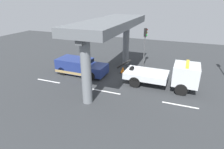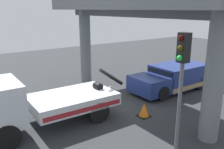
{
  "view_description": "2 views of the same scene",
  "coord_description": "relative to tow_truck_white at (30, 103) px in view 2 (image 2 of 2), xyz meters",
  "views": [
    {
      "loc": [
        5.6,
        -15.74,
        7.42
      ],
      "look_at": [
        -0.24,
        -0.73,
        0.76
      ],
      "focal_mm": 29.87,
      "sensor_mm": 36.0,
      "label": 1
    },
    {
      "loc": [
        7.37,
        9.49,
        4.97
      ],
      "look_at": [
        -0.0,
        -0.78,
        1.5
      ],
      "focal_mm": 38.31,
      "sensor_mm": 36.0,
      "label": 2
    }
  ],
  "objects": [
    {
      "name": "tow_truck_white",
      "position": [
        0.0,
        0.0,
        0.0
      ],
      "size": [
        7.27,
        2.5,
        2.46
      ],
      "color": "silver",
      "rests_on": "ground"
    },
    {
      "name": "lane_stripe_mid",
      "position": [
        -4.75,
        -2.75,
        -1.2
      ],
      "size": [
        2.6,
        0.16,
        0.01
      ],
      "primitive_type": "cube",
      "color": "silver",
      "rests_on": "ground"
    },
    {
      "name": "towed_van_green",
      "position": [
        -8.89,
        0.01,
        -0.42
      ],
      "size": [
        5.23,
        2.28,
        1.58
      ],
      "color": "navy",
      "rests_on": "ground"
    },
    {
      "name": "traffic_cone_orange",
      "position": [
        -4.76,
        1.85,
        -0.89
      ],
      "size": [
        0.56,
        0.56,
        0.66
      ],
      "color": "orange",
      "rests_on": "ground"
    },
    {
      "name": "traffic_light_near",
      "position": [
        -3.24,
        5.01,
        1.94
      ],
      "size": [
        0.39,
        0.32,
        4.31
      ],
      "color": "#515456",
      "rests_on": "ground"
    },
    {
      "name": "lane_stripe_west",
      "position": [
        -10.75,
        -2.75,
        -1.2
      ],
      "size": [
        2.6,
        0.16,
        0.01
      ],
      "primitive_type": "cube",
      "color": "silver",
      "rests_on": "ground"
    },
    {
      "name": "overpass_structure",
      "position": [
        -5.4,
        0.01,
        3.65
      ],
      "size": [
        3.6,
        11.65,
        5.64
      ],
      "color": "slate",
      "rests_on": "ground"
    },
    {
      "name": "ground_plane",
      "position": [
        -4.75,
        0.01,
        -1.25
      ],
      "size": [
        60.0,
        40.0,
        0.1
      ],
      "primitive_type": "cube",
      "color": "#2D3033"
    }
  ]
}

